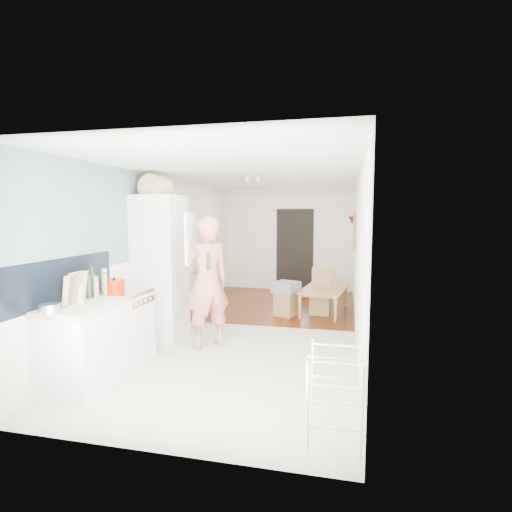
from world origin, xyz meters
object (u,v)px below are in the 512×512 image
at_px(person, 207,271).
at_px(dining_chair, 320,292).
at_px(dining_table, 326,303).
at_px(drying_rack, 335,400).
at_px(stool, 286,304).

xyz_separation_m(person, dining_chair, (1.44, 2.21, -0.66)).
height_order(dining_table, drying_rack, drying_rack).
bearing_deg(stool, dining_chair, 25.67).
bearing_deg(stool, dining_table, 29.10).
xyz_separation_m(dining_table, stool, (-0.70, -0.39, 0.02)).
bearing_deg(person, drying_rack, 87.93).
relative_size(dining_chair, drying_rack, 1.04).
distance_m(dining_chair, stool, 0.70).
relative_size(dining_table, stool, 2.61).
xyz_separation_m(dining_chair, drying_rack, (0.40, -4.35, -0.02)).
bearing_deg(dining_table, dining_chair, 143.46).
bearing_deg(dining_table, person, 154.02).
bearing_deg(dining_chair, dining_table, 47.52).
xyz_separation_m(person, drying_rack, (1.84, -2.14, -0.68)).
distance_m(person, dining_chair, 2.71).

